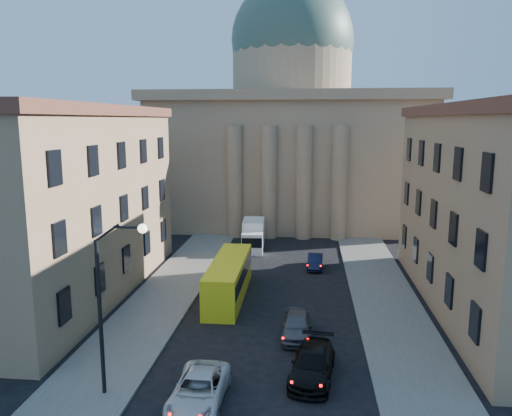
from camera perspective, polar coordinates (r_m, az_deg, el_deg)
The scene contains 11 objects.
sidewalk_left at distance 36.50m, azimuth -12.21°, elevation -11.95°, with size 5.00×60.00×0.15m, color #615D59.
sidewalk_right at distance 35.33m, azimuth 15.76°, elevation -12.87°, with size 5.00×60.00×0.15m, color #615D59.
church at distance 69.61m, azimuth 4.01°, elevation 8.61°, with size 68.02×28.76×36.60m.
building_left at distance 41.45m, azimuth -22.09°, elevation 0.73°, with size 11.60×26.60×14.70m.
street_lamp at distance 25.41m, azimuth -16.40°, elevation -9.50°, with size 2.62×0.44×8.83m.
car_left_mid at distance 25.78m, azimuth -6.56°, elevation -19.98°, with size 2.45×5.32×1.48m, color silver.
car_right_mid at distance 28.04m, azimuth 6.49°, elevation -17.28°, with size 2.15×5.30×1.54m, color black.
car_right_far at distance 32.57m, azimuth 4.67°, elevation -13.18°, with size 1.84×4.59×1.56m, color #515156.
car_right_distant at distance 46.84m, azimuth 6.78°, elevation -6.09°, with size 1.35×3.88×1.28m, color black.
city_bus at distance 38.98m, azimuth -3.13°, elevation -7.92°, with size 2.54×10.53×2.96m.
box_truck at distance 52.95m, azimuth -0.33°, elevation -3.22°, with size 2.51×5.68×3.06m.
Camera 1 is at (2.46, -14.07, 13.62)m, focal length 35.00 mm.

